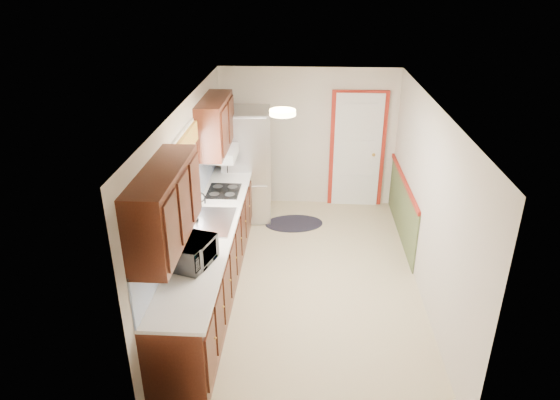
# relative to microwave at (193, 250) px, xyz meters

# --- Properties ---
(room_shell) EXTENTS (3.20, 5.20, 2.52)m
(room_shell) POSITION_rel_microwave_xyz_m (1.20, 1.19, 0.09)
(room_shell) COLOR #C2B389
(room_shell) RESTS_ON ground
(kitchen_run) EXTENTS (0.63, 4.00, 2.20)m
(kitchen_run) POSITION_rel_microwave_xyz_m (-0.04, 0.90, -0.30)
(kitchen_run) COLOR #3E180E
(kitchen_run) RESTS_ON ground
(back_wall_trim) EXTENTS (1.12, 2.30, 2.08)m
(back_wall_trim) POSITION_rel_microwave_xyz_m (2.19, 3.40, -0.23)
(back_wall_trim) COLOR maroon
(back_wall_trim) RESTS_ON ground
(ceiling_fixture) EXTENTS (0.30, 0.30, 0.06)m
(ceiling_fixture) POSITION_rel_microwave_xyz_m (0.90, 0.99, 1.25)
(ceiling_fixture) COLOR #FFD88C
(ceiling_fixture) RESTS_ON room_shell
(microwave) EXTENTS (0.42, 0.57, 0.35)m
(microwave) POSITION_rel_microwave_xyz_m (0.00, 0.00, 0.00)
(microwave) COLOR white
(microwave) RESTS_ON kitchen_run
(refrigerator) EXTENTS (0.82, 0.80, 1.84)m
(refrigerator) POSITION_rel_microwave_xyz_m (0.21, 3.07, -0.19)
(refrigerator) COLOR #B7B7BC
(refrigerator) RESTS_ON ground
(rug) EXTENTS (1.03, 0.75, 0.01)m
(rug) POSITION_rel_microwave_xyz_m (1.00, 2.80, -1.11)
(rug) COLOR black
(rug) RESTS_ON ground
(cooktop) EXTENTS (0.45, 0.54, 0.02)m
(cooktop) POSITION_rel_microwave_xyz_m (0.01, 1.94, -0.17)
(cooktop) COLOR black
(cooktop) RESTS_ON kitchen_run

